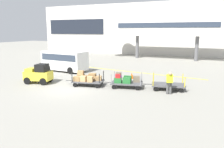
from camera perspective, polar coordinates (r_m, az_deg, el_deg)
ground_plane at (r=16.35m, az=-11.21°, el=-3.93°), size 120.00×120.00×0.00m
apron_lead_line at (r=24.22m, az=-0.53°, el=1.18°), size 19.94×2.91×0.01m
terminal_building at (r=39.93m, az=10.78°, el=11.37°), size 44.86×2.51×8.96m
jet_bridge at (r=33.76m, az=10.95°, el=11.82°), size 17.74×3.00×6.05m
baggage_tug at (r=18.73m, az=-18.43°, el=-0.02°), size 2.29×1.61×1.58m
baggage_cart_lead at (r=17.17m, az=-6.35°, el=-1.23°), size 3.09×1.86×1.12m
baggage_cart_middle at (r=16.51m, az=3.59°, el=-1.74°), size 3.09×1.86×1.10m
baggage_cart_tail at (r=16.39m, az=14.26°, el=-2.78°), size 3.09×1.86×1.10m
baggage_handler at (r=15.09m, az=14.62°, el=-1.96°), size 0.51×0.52×1.56m
shuttle_van at (r=23.56m, az=-12.17°, el=3.68°), size 4.96×2.35×2.10m
safety_cone_near at (r=19.63m, az=5.13°, el=-0.41°), size 0.36×0.36×0.55m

